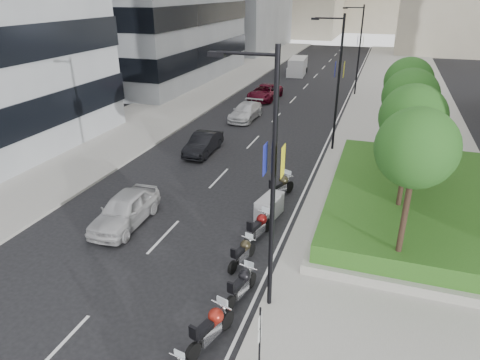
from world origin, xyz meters
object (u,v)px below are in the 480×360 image
at_px(motorcycle_1, 211,328).
at_px(car_d, 265,92).
at_px(lamp_post_0, 269,176).
at_px(motorcycle_3, 243,253).
at_px(motorcycle_5, 269,207).
at_px(parking_sign, 260,337).
at_px(car_b, 203,143).
at_px(car_c, 246,111).
at_px(lamp_post_1, 336,78).
at_px(lamp_post_2, 358,46).
at_px(motorcycle_2, 241,285).
at_px(car_a, 125,210).
at_px(motorcycle_6, 281,187).
at_px(delivery_van, 297,67).
at_px(motorcycle_4, 259,227).

xyz_separation_m(motorcycle_1, car_d, (-7.29, 32.43, 0.11)).
distance_m(lamp_post_0, motorcycle_3, 5.25).
bearing_deg(motorcycle_5, car_d, 27.17).
relative_size(parking_sign, car_b, 0.59).
height_order(parking_sign, car_c, parking_sign).
distance_m(lamp_post_1, lamp_post_2, 18.00).
relative_size(lamp_post_2, parking_sign, 3.60).
bearing_deg(motorcycle_2, car_c, 29.12).
bearing_deg(car_d, car_a, -84.93).
bearing_deg(car_c, lamp_post_1, -33.02).
bearing_deg(lamp_post_2, motorcycle_2, -91.51).
height_order(lamp_post_1, parking_sign, lamp_post_1).
xyz_separation_m(motorcycle_6, delivery_van, (-6.54, 36.19, 0.37)).
relative_size(lamp_post_2, motorcycle_4, 4.06).
distance_m(motorcycle_2, car_d, 30.96).
distance_m(lamp_post_2, motorcycle_2, 35.19).
bearing_deg(lamp_post_2, delivery_van, 129.45).
distance_m(motorcycle_1, motorcycle_2, 2.40).
xyz_separation_m(car_a, car_c, (-0.15, 19.15, -0.08)).
xyz_separation_m(motorcycle_4, motorcycle_6, (-0.07, 4.39, 0.04)).
height_order(car_c, car_d, car_d).
xyz_separation_m(car_a, delivery_van, (-0.20, 41.36, 0.24)).
bearing_deg(motorcycle_2, motorcycle_4, 19.18).
relative_size(motorcycle_1, motorcycle_4, 1.04).
distance_m(motorcycle_5, car_c, 17.59).
bearing_deg(car_a, motorcycle_2, -28.19).
distance_m(lamp_post_0, car_a, 9.62).
xyz_separation_m(car_c, car_d, (-0.38, 7.54, 0.05)).
xyz_separation_m(motorcycle_4, car_b, (-6.74, 9.44, 0.09)).
xyz_separation_m(lamp_post_0, motorcycle_2, (-0.92, 0.11, -4.49)).
bearing_deg(parking_sign, delivery_van, 100.36).
xyz_separation_m(motorcycle_6, car_a, (-6.34, -5.17, 0.14)).
height_order(motorcycle_5, motorcycle_6, motorcycle_6).
height_order(lamp_post_0, motorcycle_3, lamp_post_0).
bearing_deg(car_d, lamp_post_2, 33.92).
bearing_deg(lamp_post_2, car_c, -122.96).
distance_m(motorcycle_6, car_b, 8.36).
distance_m(car_c, car_d, 7.55).
height_order(motorcycle_1, car_b, car_b).
distance_m(motorcycle_2, motorcycle_4, 4.17).
distance_m(lamp_post_1, motorcycle_3, 15.60).
bearing_deg(delivery_van, lamp_post_0, -84.28).
relative_size(motorcycle_1, car_c, 0.48).
distance_m(lamp_post_0, parking_sign, 4.74).
bearing_deg(motorcycle_3, lamp_post_2, 10.52).
bearing_deg(car_d, car_c, -83.20).
distance_m(motorcycle_3, motorcycle_5, 4.11).
xyz_separation_m(lamp_post_0, motorcycle_3, (-1.55, 2.15, -4.53)).
xyz_separation_m(lamp_post_2, motorcycle_2, (-0.92, -34.89, -4.49)).
distance_m(motorcycle_6, car_a, 8.18).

